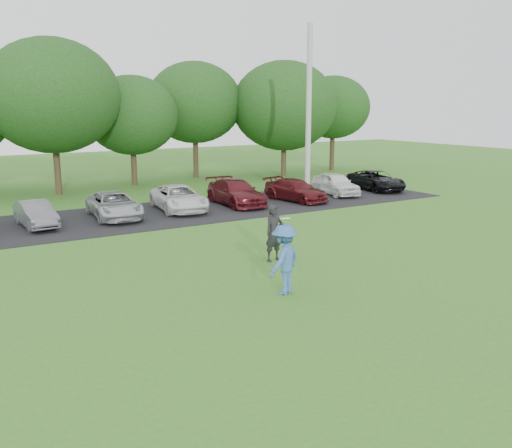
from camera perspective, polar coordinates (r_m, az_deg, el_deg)
The scene contains 7 objects.
ground at distance 15.73m, azimuth 6.77°, elevation -6.89°, with size 100.00×100.00×0.00m, color #347020.
parking_lot at distance 26.79m, azimuth -10.76°, elevation 0.88°, with size 32.00×6.50×0.03m, color black.
utility_pole at distance 30.03m, azimuth 5.28°, elevation 10.86°, with size 0.28×0.28×9.03m, color #AEAEA9.
frisbee_player at distance 15.35m, azimuth 2.85°, elevation -3.54°, with size 1.43×1.19×2.13m.
camera_bystander at distance 18.55m, azimuth 1.82°, elevation -0.91°, with size 0.72×0.50×1.86m.
parked_cars at distance 26.68m, azimuth -11.51°, elevation 2.13°, with size 31.18×5.02×1.26m.
tree_row at distance 36.03m, azimuth -14.51°, elevation 11.33°, with size 42.39×9.85×8.64m.
Camera 1 is at (-9.34, -11.60, 5.05)m, focal length 40.00 mm.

